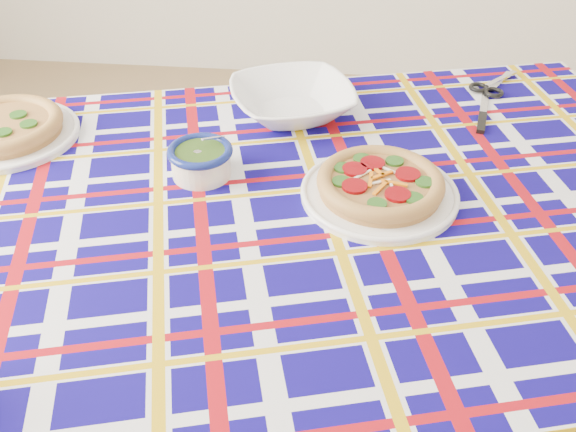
# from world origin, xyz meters

# --- Properties ---
(dining_table) EXTENTS (1.65, 1.26, 0.69)m
(dining_table) POSITION_xyz_m (-0.20, -0.02, 0.62)
(dining_table) COLOR brown
(dining_table) RESTS_ON floor
(tablecloth) EXTENTS (1.69, 1.30, 0.10)m
(tablecloth) POSITION_xyz_m (-0.20, -0.02, 0.64)
(tablecloth) COLOR #0D0565
(tablecloth) RESTS_ON dining_table
(main_focaccia_plate) EXTENTS (0.34, 0.34, 0.05)m
(main_focaccia_plate) POSITION_xyz_m (-0.05, 0.02, 0.72)
(main_focaccia_plate) COLOR #A16E39
(main_focaccia_plate) RESTS_ON tablecloth
(pesto_bowl) EXTENTS (0.15, 0.15, 0.07)m
(pesto_bowl) POSITION_xyz_m (-0.36, 0.06, 0.73)
(pesto_bowl) COLOR #203A0F
(pesto_bowl) RESTS_ON tablecloth
(serving_bowl) EXTENTS (0.32, 0.32, 0.06)m
(serving_bowl) POSITION_xyz_m (-0.22, 0.30, 0.72)
(serving_bowl) COLOR white
(serving_bowl) RESTS_ON tablecloth
(second_focaccia_plate) EXTENTS (0.37, 0.37, 0.05)m
(second_focaccia_plate) POSITION_xyz_m (-0.75, 0.15, 0.72)
(second_focaccia_plate) COLOR #A16E39
(second_focaccia_plate) RESTS_ON tablecloth
(table_knife) EXTENTS (0.06, 0.20, 0.01)m
(table_knife) POSITION_xyz_m (0.18, 0.38, 0.70)
(table_knife) COLOR silver
(table_knife) RESTS_ON tablecloth
(kitchen_scissors) EXTENTS (0.17, 0.19, 0.01)m
(kitchen_scissors) POSITION_xyz_m (0.23, 0.49, 0.70)
(kitchen_scissors) COLOR silver
(kitchen_scissors) RESTS_ON tablecloth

